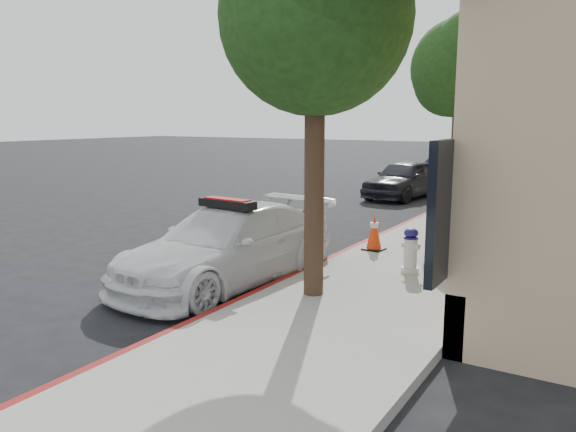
% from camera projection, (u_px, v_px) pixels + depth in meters
% --- Properties ---
extents(ground, '(120.00, 120.00, 0.00)m').
position_uv_depth(ground, '(239.00, 254.00, 11.89)').
color(ground, black).
rests_on(ground, ground).
extents(sidewalk, '(3.20, 50.00, 0.15)m').
position_uv_depth(sidewalk, '(507.00, 203.00, 18.45)').
color(sidewalk, gray).
rests_on(sidewalk, ground).
extents(curb_strip, '(0.12, 50.00, 0.15)m').
position_uv_depth(curb_strip, '(460.00, 200.00, 19.24)').
color(curb_strip, maroon).
rests_on(curb_strip, ground).
extents(tree_near, '(2.92, 2.82, 5.62)m').
position_uv_depth(tree_near, '(317.00, 15.00, 7.96)').
color(tree_near, black).
rests_on(tree_near, sidewalk).
extents(tree_mid, '(2.77, 2.64, 5.43)m').
position_uv_depth(tree_mid, '(462.00, 67.00, 14.72)').
color(tree_mid, black).
rests_on(tree_mid, sidewalk).
extents(tree_far, '(3.10, 3.00, 5.81)m').
position_uv_depth(tree_far, '(516.00, 77.00, 21.42)').
color(tree_far, black).
rests_on(tree_far, sidewalk).
extents(police_car, '(2.26, 4.74, 1.48)m').
position_uv_depth(police_car, '(228.00, 245.00, 9.70)').
color(police_car, white).
rests_on(police_car, ground).
extents(parked_car_mid, '(2.11, 4.21, 1.38)m').
position_uv_depth(parked_car_mid, '(404.00, 179.00, 20.13)').
color(parked_car_mid, '#212229').
rests_on(parked_car_mid, ground).
extents(parked_car_far, '(2.30, 5.18, 1.65)m').
position_uv_depth(parked_car_far, '(454.00, 164.00, 24.94)').
color(parked_car_far, '#151535').
rests_on(parked_car_far, ground).
extents(fire_hydrant, '(0.34, 0.31, 0.80)m').
position_uv_depth(fire_hydrant, '(410.00, 251.00, 9.81)').
color(fire_hydrant, silver).
rests_on(fire_hydrant, sidewalk).
extents(traffic_cone, '(0.43, 0.43, 0.76)m').
position_uv_depth(traffic_cone, '(374.00, 232.00, 11.54)').
color(traffic_cone, black).
rests_on(traffic_cone, sidewalk).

